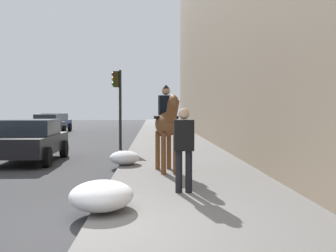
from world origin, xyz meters
name	(u,v)px	position (x,y,z in m)	size (l,w,h in m)	color
sidewalk_slab	(219,231)	(0.00, -1.96, 0.06)	(120.00, 3.93, 0.12)	slate
mounted_horse_near	(167,123)	(5.15, -1.39, 1.44)	(2.15, 0.79, 2.34)	brown
pedestrian_greeting	(184,144)	(2.42, -1.63, 1.10)	(0.26, 0.40, 1.70)	black
car_near_lane	(54,122)	(26.74, 6.70, 0.74)	(4.16, 2.13, 1.44)	navy
car_mid_lane	(30,140)	(8.34, 3.17, 0.74)	(4.25, 2.04, 1.44)	black
car_far_lane	(48,125)	(22.06, 6.05, 0.74)	(4.06, 1.90, 1.44)	black
traffic_light_near_curb	(118,96)	(12.42, 0.52, 2.37)	(0.20, 0.44, 3.51)	black
snow_pile_near	(101,195)	(1.06, -0.15, 0.36)	(1.39, 1.07, 0.48)	white
snow_pile_far	(125,158)	(6.69, -0.15, 0.33)	(1.19, 0.91, 0.41)	white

